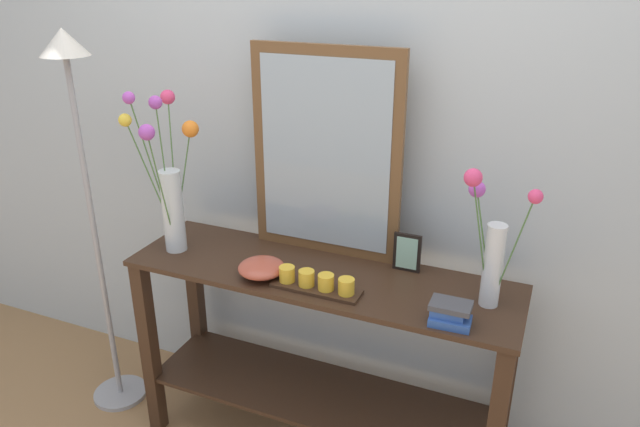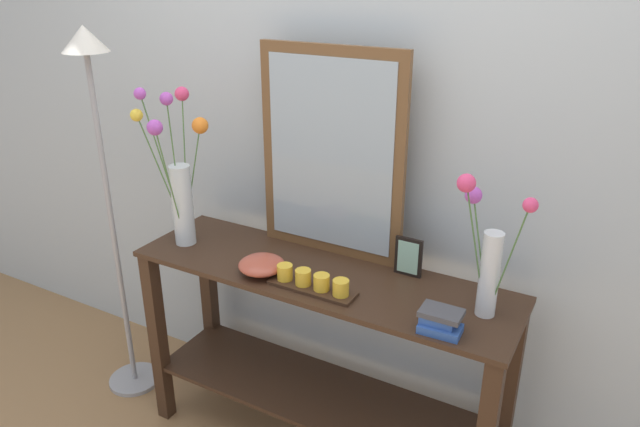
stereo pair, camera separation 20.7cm
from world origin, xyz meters
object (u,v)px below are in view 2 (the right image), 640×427
at_px(console_table, 320,342).
at_px(decorative_bowl, 262,265).
at_px(candle_tray, 312,283).
at_px(book_stack, 440,321).
at_px(mirror_leaning, 331,155).
at_px(floor_lamp, 102,160).
at_px(vase_right, 488,255).
at_px(picture_frame_small, 408,257).
at_px(tall_vase_left, 179,179).

xyz_separation_m(console_table, decorative_bowl, (-0.18, -0.11, 0.34)).
xyz_separation_m(candle_tray, book_stack, (0.47, -0.03, 0.01)).
height_order(mirror_leaning, floor_lamp, floor_lamp).
distance_m(mirror_leaning, decorative_bowl, 0.48).
relative_size(mirror_leaning, floor_lamp, 0.48).
relative_size(vase_right, picture_frame_small, 3.34).
distance_m(console_table, book_stack, 0.62).
distance_m(mirror_leaning, picture_frame_small, 0.47).
height_order(tall_vase_left, book_stack, tall_vase_left).
xyz_separation_m(picture_frame_small, book_stack, (0.22, -0.29, -0.04)).
distance_m(vase_right, floor_lamp, 1.57).
relative_size(candle_tray, book_stack, 2.37).
distance_m(tall_vase_left, candle_tray, 0.69).
height_order(console_table, floor_lamp, floor_lamp).
bearing_deg(picture_frame_small, candle_tray, -133.66).
height_order(mirror_leaning, vase_right, mirror_leaning).
bearing_deg(book_stack, candle_tray, 176.74).
bearing_deg(candle_tray, decorative_bowl, 176.79).
distance_m(console_table, picture_frame_small, 0.49).
distance_m(picture_frame_small, floor_lamp, 1.30).
height_order(mirror_leaning, decorative_bowl, mirror_leaning).
distance_m(console_table, floor_lamp, 1.15).
height_order(decorative_bowl, book_stack, book_stack).
relative_size(candle_tray, picture_frame_small, 2.18).
bearing_deg(floor_lamp, candle_tray, -2.47).
bearing_deg(console_table, picture_frame_small, 26.35).
height_order(candle_tray, decorative_bowl, candle_tray).
xyz_separation_m(vase_right, picture_frame_small, (-0.30, 0.13, -0.14)).
bearing_deg(tall_vase_left, book_stack, -5.27).
height_order(console_table, mirror_leaning, mirror_leaning).
xyz_separation_m(decorative_bowl, floor_lamp, (-0.80, 0.03, 0.26)).
distance_m(decorative_bowl, floor_lamp, 0.84).
distance_m(tall_vase_left, picture_frame_small, 0.93).
relative_size(tall_vase_left, book_stack, 4.74).
bearing_deg(console_table, decorative_bowl, -149.63).
height_order(tall_vase_left, vase_right, tall_vase_left).
bearing_deg(vase_right, decorative_bowl, -171.56).
distance_m(vase_right, decorative_bowl, 0.80).
height_order(console_table, tall_vase_left, tall_vase_left).
bearing_deg(floor_lamp, book_stack, -2.72).
relative_size(picture_frame_small, floor_lamp, 0.09).
xyz_separation_m(picture_frame_small, floor_lamp, (-1.27, -0.22, 0.22)).
bearing_deg(decorative_bowl, picture_frame_small, 27.96).
xyz_separation_m(vase_right, decorative_bowl, (-0.77, -0.11, -0.18)).
height_order(candle_tray, book_stack, book_stack).
bearing_deg(tall_vase_left, picture_frame_small, 11.83).
bearing_deg(candle_tray, picture_frame_small, 46.34).
relative_size(candle_tray, floor_lamp, 0.19).
bearing_deg(console_table, vase_right, 0.70).
xyz_separation_m(mirror_leaning, book_stack, (0.55, -0.32, -0.36)).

